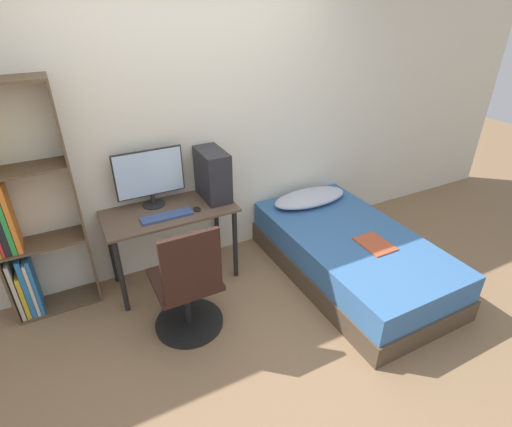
# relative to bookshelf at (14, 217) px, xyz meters

# --- Properties ---
(ground_plane) EXTENTS (14.00, 14.00, 0.00)m
(ground_plane) POSITION_rel_bookshelf_xyz_m (1.50, -1.28, -0.89)
(ground_plane) COLOR #846647
(wall_back) EXTENTS (8.00, 0.05, 2.50)m
(wall_back) POSITION_rel_bookshelf_xyz_m (1.50, 0.16, 0.36)
(wall_back) COLOR silver
(wall_back) RESTS_ON ground_plane
(desk) EXTENTS (1.10, 0.53, 0.72)m
(desk) POSITION_rel_bookshelf_xyz_m (1.12, -0.13, -0.28)
(desk) COLOR brown
(desk) RESTS_ON ground_plane
(bookshelf) EXTENTS (0.64, 0.28, 1.86)m
(bookshelf) POSITION_rel_bookshelf_xyz_m (0.00, 0.00, 0.00)
(bookshelf) COLOR brown
(bookshelf) RESTS_ON ground_plane
(office_chair) EXTENTS (0.54, 0.54, 0.97)m
(office_chair) POSITION_rel_bookshelf_xyz_m (1.03, -0.80, -0.51)
(office_chair) COLOR black
(office_chair) RESTS_ON ground_plane
(bed) EXTENTS (1.06, 1.91, 0.44)m
(bed) POSITION_rel_bookshelf_xyz_m (2.57, -0.82, -0.67)
(bed) COLOR #4C3D2D
(bed) RESTS_ON ground_plane
(pillow) EXTENTS (0.80, 0.36, 0.11)m
(pillow) POSITION_rel_bookshelf_xyz_m (2.57, -0.12, -0.39)
(pillow) COLOR #B2B7C6
(pillow) RESTS_ON bed
(magazine) EXTENTS (0.24, 0.32, 0.01)m
(magazine) POSITION_rel_bookshelf_xyz_m (2.63, -1.02, -0.44)
(magazine) COLOR #B24C2D
(magazine) RESTS_ON bed
(monitor) EXTENTS (0.58, 0.19, 0.50)m
(monitor) POSITION_rel_bookshelf_xyz_m (1.03, 0.03, 0.11)
(monitor) COLOR black
(monitor) RESTS_ON desk
(keyboard) EXTENTS (0.42, 0.12, 0.02)m
(keyboard) POSITION_rel_bookshelf_xyz_m (1.07, -0.23, -0.16)
(keyboard) COLOR #33477A
(keyboard) RESTS_ON desk
(pc_tower) EXTENTS (0.21, 0.39, 0.44)m
(pc_tower) POSITION_rel_bookshelf_xyz_m (1.55, -0.07, 0.05)
(pc_tower) COLOR #232328
(pc_tower) RESTS_ON desk
(mouse) EXTENTS (0.06, 0.09, 0.02)m
(mouse) POSITION_rel_bookshelf_xyz_m (1.33, -0.23, -0.16)
(mouse) COLOR black
(mouse) RESTS_ON desk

